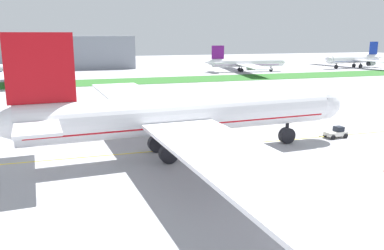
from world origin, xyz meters
The scene contains 10 objects.
ground_plane centered at (0.00, 0.00, 0.00)m, with size 600.00×600.00×0.00m, color #9E9EA3.
apron_taxi_line centered at (0.00, 0.71, 0.00)m, with size 280.00×0.36×0.01m, color yellow.
grass_median_strip centered at (0.00, 103.69, 0.05)m, with size 320.00×24.00×0.10m, color #2D6628.
airliner_foreground centered at (1.37, -2.70, 6.57)m, with size 61.03×97.44×19.35m.
pushback_tug centered at (32.43, -0.49, 0.96)m, with size 6.03×2.69×2.10m.
ground_crew_wingwalker_port centered at (12.08, -3.05, 0.97)m, with size 0.35×0.54×1.60m.
parked_airliner_far_left centered at (-36.50, 126.45, 4.38)m, with size 48.66×79.20×12.90m.
parked_airliner_far_centre centered at (72.73, 129.25, 4.55)m, with size 42.52×68.36×13.40m.
parked_airliner_far_right centered at (143.85, 133.43, 5.00)m, with size 43.82×69.86×14.72m.
terminal_building centered at (-29.38, 173.34, 9.00)m, with size 102.94×20.00×18.00m, color gray.
Camera 1 is at (-15.59, -63.12, 19.13)m, focal length 37.90 mm.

